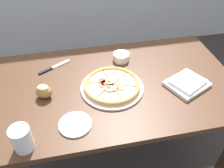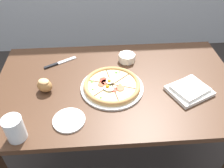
% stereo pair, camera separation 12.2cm
% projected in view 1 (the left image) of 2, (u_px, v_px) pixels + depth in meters
% --- Properties ---
extents(ground_plane, '(12.00, 12.00, 0.00)m').
position_uv_depth(ground_plane, '(115.00, 160.00, 1.76)').
color(ground_plane, '#2D2826').
extents(dining_table, '(1.30, 0.77, 0.75)m').
position_uv_depth(dining_table, '(116.00, 98.00, 1.34)').
color(dining_table, '#422819').
rests_on(dining_table, ground_plane).
extents(pizza, '(0.33, 0.33, 0.05)m').
position_uv_depth(pizza, '(112.00, 86.00, 1.22)').
color(pizza, white).
rests_on(pizza, dining_table).
extents(ramekin_bowl, '(0.10, 0.10, 0.04)m').
position_uv_depth(ramekin_bowl, '(121.00, 57.00, 1.42)').
color(ramekin_bowl, silver).
rests_on(ramekin_bowl, dining_table).
extents(napkin_folded, '(0.25, 0.24, 0.04)m').
position_uv_depth(napkin_folded, '(187.00, 83.00, 1.24)').
color(napkin_folded, silver).
rests_on(napkin_folded, dining_table).
extents(bread_piece_near, '(0.10, 0.09, 0.07)m').
position_uv_depth(bread_piece_near, '(44.00, 91.00, 1.16)').
color(bread_piece_near, '#A3703D').
rests_on(bread_piece_near, dining_table).
extents(knife_main, '(0.18, 0.12, 0.01)m').
position_uv_depth(knife_main, '(54.00, 67.00, 1.37)').
color(knife_main, silver).
rests_on(knife_main, dining_table).
extents(water_glass, '(0.08, 0.08, 0.11)m').
position_uv_depth(water_glass, '(22.00, 140.00, 0.93)').
color(water_glass, white).
rests_on(water_glass, dining_table).
extents(side_saucer, '(0.15, 0.15, 0.01)m').
position_uv_depth(side_saucer, '(75.00, 124.00, 1.05)').
color(side_saucer, white).
rests_on(side_saucer, dining_table).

